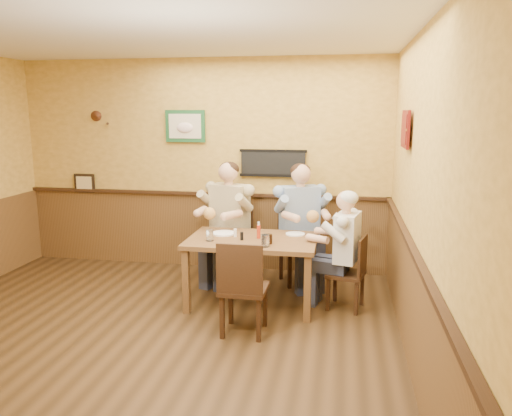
{
  "coord_description": "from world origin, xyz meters",
  "views": [
    {
      "loc": [
        1.89,
        -3.95,
        2.13
      ],
      "look_at": [
        0.98,
        1.2,
        1.1
      ],
      "focal_mm": 35.0,
      "sensor_mm": 36.0,
      "label": 1
    }
  ],
  "objects": [
    {
      "name": "room",
      "position": [
        0.14,
        0.17,
        1.69
      ],
      "size": [
        5.02,
        5.03,
        2.81
      ],
      "color": "#2F1F0E",
      "rests_on": "ground"
    },
    {
      "name": "pepper_shaker",
      "position": [
        0.83,
        1.15,
        0.79
      ],
      "size": [
        0.04,
        0.04,
        0.09
      ],
      "primitive_type": "cylinder",
      "rotation": [
        0.0,
        0.0,
        0.28
      ],
      "color": "black",
      "rests_on": "dining_table"
    },
    {
      "name": "chair_near_side",
      "position": [
        0.99,
        0.5,
        0.47
      ],
      "size": [
        0.44,
        0.44,
        0.94
      ],
      "primitive_type": null,
      "rotation": [
        0.0,
        0.0,
        3.13
      ],
      "color": "#341F10",
      "rests_on": "ground"
    },
    {
      "name": "chair_back_right",
      "position": [
        1.37,
        2.02,
        0.47
      ],
      "size": [
        0.58,
        0.58,
        0.94
      ],
      "primitive_type": null,
      "rotation": [
        0.0,
        0.0,
        0.42
      ],
      "color": "#341F10",
      "rests_on": "ground"
    },
    {
      "name": "plate_far_left",
      "position": [
        0.57,
        1.38,
        0.76
      ],
      "size": [
        0.29,
        0.29,
        0.02
      ],
      "primitive_type": "cylinder",
      "rotation": [
        0.0,
        0.0,
        0.09
      ],
      "color": "white",
      "rests_on": "dining_table"
    },
    {
      "name": "water_glass_mid",
      "position": [
        1.12,
        0.93,
        0.81
      ],
      "size": [
        0.11,
        0.11,
        0.13
      ],
      "primitive_type": "cylinder",
      "rotation": [
        0.0,
        0.0,
        -0.43
      ],
      "color": "silver",
      "rests_on": "dining_table"
    },
    {
      "name": "water_glass_left",
      "position": [
        0.5,
        1.06,
        0.81
      ],
      "size": [
        0.08,
        0.08,
        0.12
      ],
      "primitive_type": "cylinder",
      "rotation": [
        0.0,
        0.0,
        -0.05
      ],
      "color": "white",
      "rests_on": "dining_table"
    },
    {
      "name": "diner_tan_shirt",
      "position": [
        0.51,
        1.97,
        0.68
      ],
      "size": [
        0.79,
        0.79,
        1.36
      ],
      "primitive_type": null,
      "rotation": [
        0.0,
        0.0,
        -0.31
      ],
      "color": "#C5B387",
      "rests_on": "ground"
    },
    {
      "name": "plate_far_right",
      "position": [
        1.37,
        1.49,
        0.76
      ],
      "size": [
        0.22,
        0.22,
        0.01
      ],
      "primitive_type": "cylinder",
      "rotation": [
        0.0,
        0.0,
        0.04
      ],
      "color": "white",
      "rests_on": "dining_table"
    },
    {
      "name": "hot_sauce_bottle",
      "position": [
        1.0,
        1.26,
        0.83
      ],
      "size": [
        0.05,
        0.05,
        0.17
      ],
      "primitive_type": "cylinder",
      "rotation": [
        0.0,
        0.0,
        0.16
      ],
      "color": "#BA2F13",
      "rests_on": "dining_table"
    },
    {
      "name": "diner_white_elder",
      "position": [
        1.95,
        1.29,
        0.58
      ],
      "size": [
        0.65,
        0.65,
        1.16
      ],
      "primitive_type": null,
      "rotation": [
        0.0,
        0.0,
        -1.8
      ],
      "color": "silver",
      "rests_on": "ground"
    },
    {
      "name": "salt_shaker",
      "position": [
        0.73,
        1.28,
        0.79
      ],
      "size": [
        0.04,
        0.04,
        0.09
      ],
      "primitive_type": "cylinder",
      "rotation": [
        0.0,
        0.0,
        -0.34
      ],
      "color": "white",
      "rests_on": "dining_table"
    },
    {
      "name": "chair_right_end",
      "position": [
        1.95,
        1.29,
        0.41
      ],
      "size": [
        0.45,
        0.45,
        0.82
      ],
      "primitive_type": null,
      "rotation": [
        0.0,
        0.0,
        -1.8
      ],
      "color": "#341F10",
      "rests_on": "ground"
    },
    {
      "name": "chair_back_left",
      "position": [
        0.51,
        1.97,
        0.47
      ],
      "size": [
        0.55,
        0.55,
        0.95
      ],
      "primitive_type": null,
      "rotation": [
        0.0,
        0.0,
        -0.31
      ],
      "color": "#341F10",
      "rests_on": "ground"
    },
    {
      "name": "diner_blue_polo",
      "position": [
        1.37,
        2.02,
        0.67
      ],
      "size": [
        0.82,
        0.82,
        1.35
      ],
      "primitive_type": null,
      "rotation": [
        0.0,
        0.0,
        0.42
      ],
      "color": "#7A92B7",
      "rests_on": "ground"
    },
    {
      "name": "dining_table",
      "position": [
        0.93,
        1.25,
        0.66
      ],
      "size": [
        1.4,
        0.9,
        0.75
      ],
      "color": "brown",
      "rests_on": "ground"
    },
    {
      "name": "cola_tumbler",
      "position": [
        1.14,
        1.06,
        0.8
      ],
      "size": [
        0.1,
        0.1,
        0.1
      ],
      "primitive_type": "cylinder",
      "rotation": [
        0.0,
        0.0,
        -0.41
      ],
      "color": "black",
      "rests_on": "dining_table"
    }
  ]
}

